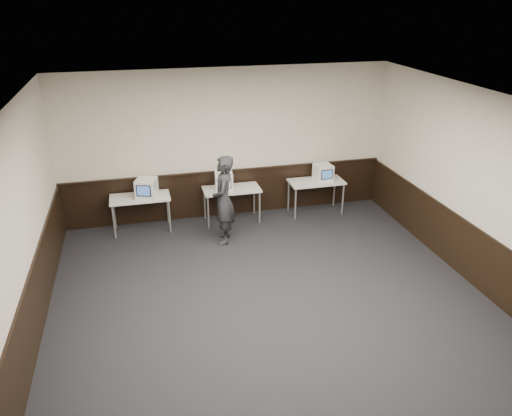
{
  "coord_description": "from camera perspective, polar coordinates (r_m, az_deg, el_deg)",
  "views": [
    {
      "loc": [
        -1.86,
        -6.04,
        4.62
      ],
      "look_at": [
        0.04,
        1.6,
        1.15
      ],
      "focal_mm": 35.0,
      "sensor_mm": 36.0,
      "label": 1
    }
  ],
  "objects": [
    {
      "name": "left_wall",
      "position": [
        6.95,
        -26.09,
        -4.61
      ],
      "size": [
        0.0,
        8.0,
        8.0
      ],
      "primitive_type": "plane",
      "rotation": [
        1.57,
        0.0,
        1.57
      ],
      "color": "beige",
      "rests_on": "ground"
    },
    {
      "name": "emac_center",
      "position": [
        10.46,
        -3.69,
        3.1
      ],
      "size": [
        0.41,
        0.43,
        0.37
      ],
      "rotation": [
        0.0,
        0.0,
        -0.12
      ],
      "color": "white",
      "rests_on": "desk_center"
    },
    {
      "name": "person",
      "position": [
        9.63,
        -3.72,
        0.91
      ],
      "size": [
        0.57,
        0.73,
        1.77
      ],
      "primitive_type": "imported",
      "rotation": [
        0.0,
        0.0,
        -1.82
      ],
      "color": "#242529",
      "rests_on": "ground"
    },
    {
      "name": "wainscot_back",
      "position": [
        10.99,
        -3.17,
        1.74
      ],
      "size": [
        6.98,
        0.04,
        1.0
      ],
      "primitive_type": "cube",
      "color": "black",
      "rests_on": "back_wall"
    },
    {
      "name": "desk_left",
      "position": [
        10.42,
        -13.1,
        0.9
      ],
      "size": [
        1.2,
        0.6,
        0.75
      ],
      "color": "silver",
      "rests_on": "ground"
    },
    {
      "name": "wainscot_rail",
      "position": [
        10.79,
        -3.22,
        4.26
      ],
      "size": [
        6.98,
        0.06,
        0.04
      ],
      "primitive_type": "cube",
      "color": "black",
      "rests_on": "wainscot_back"
    },
    {
      "name": "wainscot_right",
      "position": [
        9.05,
        24.43,
        -5.62
      ],
      "size": [
        0.04,
        7.98,
        1.0
      ],
      "primitive_type": "cube",
      "color": "black",
      "rests_on": "right_wall"
    },
    {
      "name": "ceiling",
      "position": [
        6.48,
        3.15,
        11.08
      ],
      "size": [
        8.0,
        8.0,
        0.0
      ],
      "primitive_type": "plane",
      "rotation": [
        3.14,
        0.0,
        0.0
      ],
      "color": "white",
      "rests_on": "back_wall"
    },
    {
      "name": "desk_center",
      "position": [
        10.58,
        -2.8,
        1.89
      ],
      "size": [
        1.2,
        0.6,
        0.75
      ],
      "color": "silver",
      "rests_on": "ground"
    },
    {
      "name": "desk_right",
      "position": [
        11.07,
        6.89,
        2.76
      ],
      "size": [
        1.2,
        0.6,
        0.75
      ],
      "color": "silver",
      "rests_on": "ground"
    },
    {
      "name": "right_wall",
      "position": [
        8.62,
        25.76,
        0.81
      ],
      "size": [
        0.0,
        8.0,
        8.0
      ],
      "primitive_type": "plane",
      "rotation": [
        1.57,
        0.0,
        -1.57
      ],
      "color": "beige",
      "rests_on": "ground"
    },
    {
      "name": "emac_left",
      "position": [
        10.27,
        -12.41,
        2.25
      ],
      "size": [
        0.5,
        0.51,
        0.39
      ],
      "rotation": [
        0.0,
        0.0,
        -0.31
      ],
      "color": "white",
      "rests_on": "desk_left"
    },
    {
      "name": "back_wall",
      "position": [
        10.65,
        -3.33,
        7.27
      ],
      "size": [
        7.0,
        0.0,
        7.0
      ],
      "primitive_type": "plane",
      "rotation": [
        1.57,
        0.0,
        0.0
      ],
      "color": "beige",
      "rests_on": "ground"
    },
    {
      "name": "emac_right",
      "position": [
        11.04,
        7.68,
        4.05
      ],
      "size": [
        0.39,
        0.42,
        0.36
      ],
      "rotation": [
        0.0,
        0.0,
        0.08
      ],
      "color": "white",
      "rests_on": "desk_right"
    },
    {
      "name": "floor",
      "position": [
        7.83,
        2.62,
        -12.41
      ],
      "size": [
        8.0,
        8.0,
        0.0
      ],
      "primitive_type": "plane",
      "color": "black",
      "rests_on": "ground"
    },
    {
      "name": "wainscot_left",
      "position": [
        7.49,
        -24.41,
        -12.04
      ],
      "size": [
        0.04,
        7.98,
        1.0
      ],
      "primitive_type": "cube",
      "color": "black",
      "rests_on": "left_wall"
    }
  ]
}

